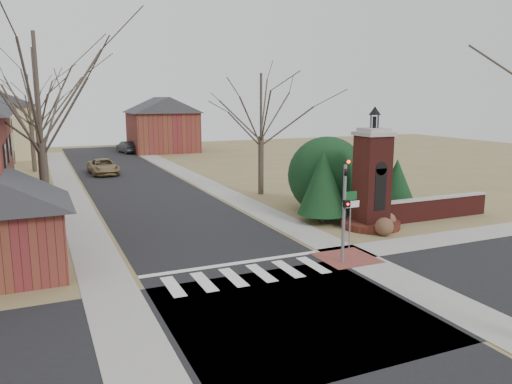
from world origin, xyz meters
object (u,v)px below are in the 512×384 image
traffic_signal_pole (345,203)px  sign_post (350,209)px  distant_car (128,147)px  brick_gate_monument (372,188)px  pickup_truck (103,167)px

traffic_signal_pole → sign_post: 2.02m
distant_car → traffic_signal_pole: bearing=81.9°
traffic_signal_pole → brick_gate_monument: size_ratio=0.69×
traffic_signal_pole → distant_car: 47.33m
distant_car → sign_post: bearing=83.6°
brick_gate_monument → distant_car: 43.25m
pickup_truck → distant_car: 18.06m
sign_post → brick_gate_monument: (3.41, 3.01, 0.22)m
traffic_signal_pole → pickup_truck: 30.63m
traffic_signal_pole → sign_post: (1.29, 1.41, -0.64)m
traffic_signal_pole → pickup_truck: (-6.04, 29.97, -1.89)m
pickup_truck → traffic_signal_pole: bearing=-80.5°
distant_car → brick_gate_monument: bearing=88.3°
brick_gate_monument → distant_car: (-5.60, 42.86, -1.41)m
brick_gate_monument → sign_post: bearing=-138.6°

